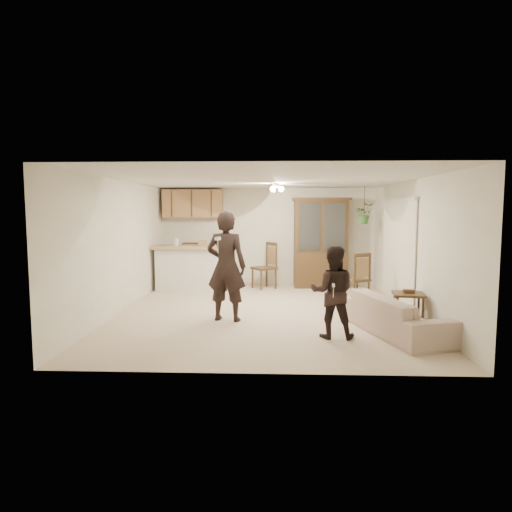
{
  "coord_description": "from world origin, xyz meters",
  "views": [
    {
      "loc": [
        0.17,
        -8.52,
        1.96
      ],
      "look_at": [
        -0.18,
        0.4,
        1.04
      ],
      "focal_mm": 32.0,
      "sensor_mm": 36.0,
      "label": 1
    }
  ],
  "objects_px": {
    "child": "(333,294)",
    "side_table": "(408,309)",
    "chair_hutch_left": "(264,275)",
    "sofa": "(397,311)",
    "china_hutch": "(321,243)",
    "chair_bar": "(193,277)",
    "chair_hutch_right": "(356,287)",
    "adult": "(226,270)"
  },
  "relations": [
    {
      "from": "side_table",
      "to": "child",
      "type": "bearing_deg",
      "value": -150.43
    },
    {
      "from": "sofa",
      "to": "china_hutch",
      "type": "distance_m",
      "value": 4.48
    },
    {
      "from": "adult",
      "to": "child",
      "type": "bearing_deg",
      "value": 161.22
    },
    {
      "from": "adult",
      "to": "china_hutch",
      "type": "height_order",
      "value": "china_hutch"
    },
    {
      "from": "chair_hutch_left",
      "to": "adult",
      "type": "bearing_deg",
      "value": -43.12
    },
    {
      "from": "side_table",
      "to": "chair_hutch_right",
      "type": "distance_m",
      "value": 2.1
    },
    {
      "from": "china_hutch",
      "to": "adult",
      "type": "bearing_deg",
      "value": -121.12
    },
    {
      "from": "child",
      "to": "chair_hutch_left",
      "type": "bearing_deg",
      "value": -69.8
    },
    {
      "from": "china_hutch",
      "to": "chair_bar",
      "type": "xyz_separation_m",
      "value": [
        -3.15,
        -0.52,
        -0.78
      ]
    },
    {
      "from": "chair_hutch_left",
      "to": "chair_hutch_right",
      "type": "bearing_deg",
      "value": 19.92
    },
    {
      "from": "child",
      "to": "chair_hutch_left",
      "type": "distance_m",
      "value": 4.48
    },
    {
      "from": "child",
      "to": "chair_hutch_left",
      "type": "relative_size",
      "value": 1.19
    },
    {
      "from": "chair_bar",
      "to": "chair_hutch_left",
      "type": "xyz_separation_m",
      "value": [
        1.74,
        0.26,
        -0.0
      ]
    },
    {
      "from": "child",
      "to": "chair_hutch_right",
      "type": "relative_size",
      "value": 1.3
    },
    {
      "from": "chair_bar",
      "to": "chair_hutch_right",
      "type": "distance_m",
      "value": 3.93
    },
    {
      "from": "chair_hutch_left",
      "to": "chair_hutch_right",
      "type": "xyz_separation_m",
      "value": [
        1.99,
        -1.5,
        -0.03
      ]
    },
    {
      "from": "chair_bar",
      "to": "child",
      "type": "bearing_deg",
      "value": -66.93
    },
    {
      "from": "chair_hutch_right",
      "to": "sofa",
      "type": "bearing_deg",
      "value": 65.32
    },
    {
      "from": "child",
      "to": "side_table",
      "type": "distance_m",
      "value": 1.62
    },
    {
      "from": "side_table",
      "to": "chair_hutch_left",
      "type": "distance_m",
      "value": 4.34
    },
    {
      "from": "child",
      "to": "chair_bar",
      "type": "bearing_deg",
      "value": -49.22
    },
    {
      "from": "china_hutch",
      "to": "chair_hutch_right",
      "type": "xyz_separation_m",
      "value": [
        0.58,
        -1.76,
        -0.81
      ]
    },
    {
      "from": "sofa",
      "to": "chair_hutch_left",
      "type": "relative_size",
      "value": 1.65
    },
    {
      "from": "china_hutch",
      "to": "side_table",
      "type": "bearing_deg",
      "value": -75.75
    },
    {
      "from": "adult",
      "to": "chair_hutch_right",
      "type": "xyz_separation_m",
      "value": [
        2.58,
        1.81,
        -0.61
      ]
    },
    {
      "from": "adult",
      "to": "child",
      "type": "xyz_separation_m",
      "value": [
        1.73,
        -1.01,
        -0.22
      ]
    },
    {
      "from": "china_hutch",
      "to": "chair_hutch_left",
      "type": "height_order",
      "value": "china_hutch"
    },
    {
      "from": "side_table",
      "to": "chair_hutch_right",
      "type": "relative_size",
      "value": 0.59
    },
    {
      "from": "sofa",
      "to": "chair_hutch_left",
      "type": "bearing_deg",
      "value": 11.82
    },
    {
      "from": "adult",
      "to": "side_table",
      "type": "distance_m",
      "value": 3.17
    },
    {
      "from": "sofa",
      "to": "child",
      "type": "height_order",
      "value": "child"
    },
    {
      "from": "sofa",
      "to": "side_table",
      "type": "height_order",
      "value": "sofa"
    },
    {
      "from": "adult",
      "to": "chair_bar",
      "type": "distance_m",
      "value": 3.31
    },
    {
      "from": "adult",
      "to": "chair_hutch_right",
      "type": "distance_m",
      "value": 3.21
    },
    {
      "from": "adult",
      "to": "sofa",
      "type": "bearing_deg",
      "value": 175.75
    },
    {
      "from": "side_table",
      "to": "chair_hutch_left",
      "type": "xyz_separation_m",
      "value": [
        -2.51,
        3.54,
        0.03
      ]
    },
    {
      "from": "sofa",
      "to": "chair_hutch_right",
      "type": "relative_size",
      "value": 1.8
    },
    {
      "from": "china_hutch",
      "to": "chair_hutch_left",
      "type": "bearing_deg",
      "value": -171.6
    },
    {
      "from": "child",
      "to": "chair_bar",
      "type": "distance_m",
      "value": 4.99
    },
    {
      "from": "child",
      "to": "china_hutch",
      "type": "relative_size",
      "value": 0.6
    },
    {
      "from": "child",
      "to": "sofa",
      "type": "bearing_deg",
      "value": -162.27
    },
    {
      "from": "chair_hutch_left",
      "to": "child",
      "type": "bearing_deg",
      "value": -18.31
    }
  ]
}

